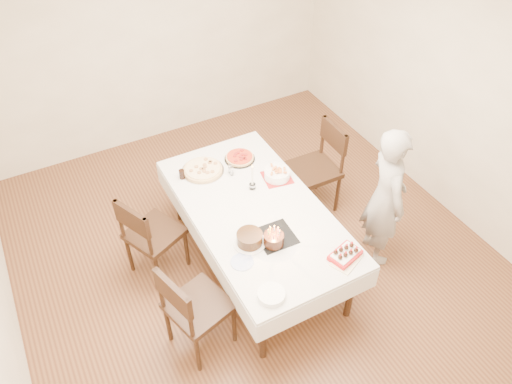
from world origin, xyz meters
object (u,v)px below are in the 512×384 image
dining_table (256,237)px  birthday_cake (274,237)px  chair_left_dessert (199,306)px  cola_glass (182,174)px  chair_left_savory (155,233)px  chair_right_savory (313,170)px  pizza_pepperoni (240,158)px  pasta_bowl (277,174)px  person (386,197)px  pizza_white (203,170)px  taper_candle (252,177)px  layer_cake (250,239)px  strawberry_box (345,254)px

dining_table → birthday_cake: birthday_cake is taller
chair_left_dessert → cola_glass: bearing=-123.3°
chair_left_savory → chair_left_dessert: (0.04, -0.95, 0.01)m
chair_right_savory → pizza_pepperoni: size_ratio=3.29×
chair_right_savory → pasta_bowl: bearing=-162.4°
person → pasta_bowl: 1.05m
pizza_white → pasta_bowl: 0.74m
dining_table → chair_right_savory: chair_right_savory is taller
pizza_pepperoni → pasta_bowl: size_ratio=1.24×
taper_candle → layer_cake: 0.70m
chair_left_dessert → pizza_white: size_ratio=2.36×
taper_candle → dining_table: bearing=-111.2°
person → strawberry_box: bearing=133.8°
dining_table → layer_cake: bearing=-125.8°
pasta_bowl → strawberry_box: 1.14m
chair_left_dessert → strawberry_box: 1.27m
birthday_cake → chair_left_savory: bearing=133.4°
person → cola_glass: 1.95m
pizza_pepperoni → strawberry_box: bearing=-83.4°
taper_candle → strawberry_box: bearing=-76.1°
chair_left_dessert → pizza_white: 1.44m
pizza_pepperoni → taper_candle: 0.48m
dining_table → chair_right_savory: 1.05m
dining_table → pizza_pepperoni: 0.84m
pasta_bowl → layer_cake: size_ratio=0.89×
chair_right_savory → taper_candle: size_ratio=3.51×
cola_glass → strawberry_box: 1.76m
pizza_pepperoni → layer_cake: (-0.44, -1.05, 0.03)m
pizza_white → chair_right_savory: bearing=-13.1°
chair_left_savory → pizza_white: (0.66, 0.32, 0.29)m
cola_glass → person: bearing=-36.8°
person → strawberry_box: (-0.75, -0.40, 0.02)m
person → pizza_pepperoni: 1.49m
chair_left_dessert → person: (1.96, 0.10, 0.26)m
chair_left_dessert → pasta_bowl: bearing=-161.3°
pasta_bowl → birthday_cake: 0.87m
pasta_bowl → layer_cake: 0.89m
strawberry_box → cola_glass: bearing=117.2°
layer_cake → cola_glass: bearing=99.9°
chair_left_dessert → taper_candle: 1.30m
chair_right_savory → pizza_pepperoni: 0.83m
dining_table → taper_candle: size_ratio=7.34×
chair_left_dessert → pasta_bowl: (1.22, 0.84, 0.30)m
chair_left_dessert → cola_glass: 1.36m
person → chair_left_savory: bearing=82.8°
chair_right_savory → birthday_cake: 1.39m
pizza_white → layer_cake: layer_cake is taller
pasta_bowl → taper_candle: (-0.29, -0.03, 0.10)m
pizza_pepperoni → cola_glass: size_ratio=3.14×
chair_left_savory → chair_left_dessert: 0.95m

